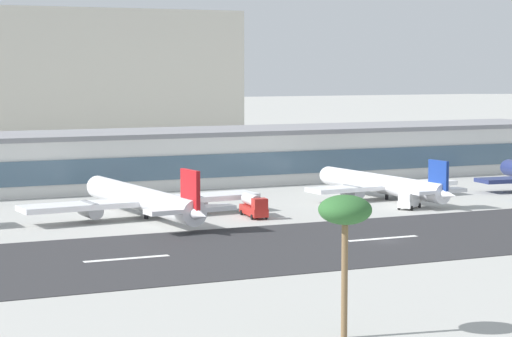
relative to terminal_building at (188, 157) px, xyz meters
The scene contains 11 objects.
ground_plane 84.17m from the terminal_building, 89.94° to the right, with size 1400.00×1400.00×0.00m, color #A8A8A3.
runway_strip 82.10m from the terminal_building, 89.94° to the right, with size 800.00×37.80×0.08m, color #2D2D30.
runway_centreline_dash_3 91.04m from the terminal_building, 115.68° to the right, with size 12.00×1.20×0.01m, color white.
runway_centreline_dash_4 82.10m from the terminal_building, 89.36° to the right, with size 12.00×1.20×0.01m, color white.
terminal_building is the anchor object (origin of this frame).
distant_hotel_block 115.05m from the terminal_building, 98.97° to the left, with size 143.81×38.96×44.02m, color beige.
airliner_red_tail_gate_1 53.59m from the terminal_building, 118.26° to the right, with size 43.50×47.73×9.97m.
airliner_navy_tail_gate_2 49.20m from the terminal_building, 58.16° to the right, with size 33.56×42.95×8.97m.
service_box_truck_1 59.83m from the terminal_building, 67.67° to the right, with size 6.22×5.55×3.25m.
service_fuel_truck_2 53.68m from the terminal_building, 98.19° to the right, with size 3.54×8.71×3.95m.
palm_tree_0 133.90m from the terminal_building, 104.01° to the right, with size 5.14×5.14×13.87m.
Camera 1 is at (-79.78, -130.67, 25.92)m, focal length 72.31 mm.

